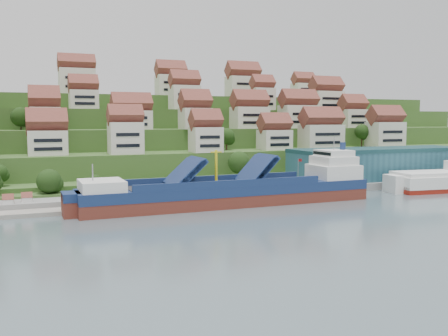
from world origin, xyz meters
name	(u,v)px	position (x,y,z in m)	size (l,w,h in m)	color
ground	(256,204)	(0.00, 0.00, 0.00)	(300.00, 300.00, 0.00)	slate
quay	(295,188)	(20.00, 15.00, 1.10)	(180.00, 14.00, 2.20)	gray
pebble_beach	(9,210)	(-58.00, 12.00, 0.50)	(45.00, 20.00, 1.00)	gray
hillside	(155,144)	(0.00, 103.55, 10.66)	(260.00, 128.00, 31.00)	#2D4C1E
hillside_village	(189,111)	(2.21, 60.52, 24.47)	(157.41, 63.83, 29.64)	silver
hillside_trees	(169,133)	(-9.92, 45.04, 16.83)	(144.20, 62.90, 30.63)	#203F15
warehouse	(378,163)	(52.00, 17.00, 7.20)	(60.00, 15.00, 10.00)	#255666
flagpole	(298,170)	(18.11, 10.00, 6.88)	(1.28, 0.16, 8.00)	gray
cargo_ship	(238,192)	(-4.66, 0.91, 3.18)	(74.76, 12.30, 16.51)	maroon
second_ship	(445,181)	(63.54, 0.40, 2.85)	(33.58, 15.39, 9.42)	maroon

